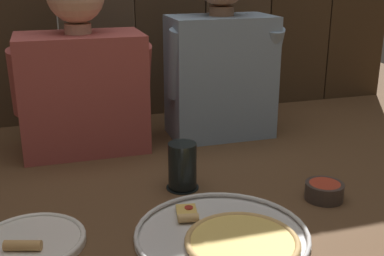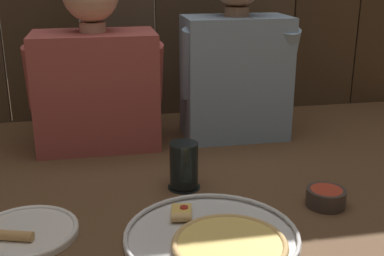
{
  "view_description": "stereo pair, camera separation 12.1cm",
  "coord_description": "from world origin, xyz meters",
  "px_view_note": "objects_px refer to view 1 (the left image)",
  "views": [
    {
      "loc": [
        -0.34,
        -1.0,
        0.57
      ],
      "look_at": [
        -0.0,
        0.1,
        0.18
      ],
      "focal_mm": 46.0,
      "sensor_mm": 36.0,
      "label": 1
    },
    {
      "loc": [
        -0.22,
        -1.03,
        0.57
      ],
      "look_at": [
        -0.0,
        0.1,
        0.18
      ],
      "focal_mm": 46.0,
      "sensor_mm": 36.0,
      "label": 2
    }
  ],
  "objects_px": {
    "diner_left": "(81,72)",
    "dipping_bowl": "(324,190)",
    "drinking_glass": "(182,166)",
    "diner_right": "(221,52)",
    "dinner_plate": "(31,241)",
    "pizza_tray": "(228,236)"
  },
  "relations": [
    {
      "from": "pizza_tray",
      "to": "drinking_glass",
      "type": "relative_size",
      "value": 3.05
    },
    {
      "from": "diner_left",
      "to": "dipping_bowl",
      "type": "bearing_deg",
      "value": -45.44
    },
    {
      "from": "dinner_plate",
      "to": "diner_right",
      "type": "relative_size",
      "value": 0.37
    },
    {
      "from": "drinking_glass",
      "to": "dipping_bowl",
      "type": "distance_m",
      "value": 0.37
    },
    {
      "from": "dinner_plate",
      "to": "diner_right",
      "type": "distance_m",
      "value": 0.88
    },
    {
      "from": "dinner_plate",
      "to": "diner_left",
      "type": "xyz_separation_m",
      "value": [
        0.17,
        0.55,
        0.24
      ]
    },
    {
      "from": "dinner_plate",
      "to": "diner_right",
      "type": "height_order",
      "value": "diner_right"
    },
    {
      "from": "dinner_plate",
      "to": "dipping_bowl",
      "type": "distance_m",
      "value": 0.71
    },
    {
      "from": "pizza_tray",
      "to": "diner_right",
      "type": "xyz_separation_m",
      "value": [
        0.22,
        0.66,
        0.28
      ]
    },
    {
      "from": "pizza_tray",
      "to": "diner_right",
      "type": "bearing_deg",
      "value": 71.54
    },
    {
      "from": "drinking_glass",
      "to": "pizza_tray",
      "type": "bearing_deg",
      "value": -85.38
    },
    {
      "from": "drinking_glass",
      "to": "dipping_bowl",
      "type": "xyz_separation_m",
      "value": [
        0.32,
        -0.17,
        -0.04
      ]
    },
    {
      "from": "drinking_glass",
      "to": "dipping_bowl",
      "type": "relative_size",
      "value": 1.3
    },
    {
      "from": "drinking_glass",
      "to": "diner_right",
      "type": "height_order",
      "value": "diner_right"
    },
    {
      "from": "pizza_tray",
      "to": "diner_left",
      "type": "bearing_deg",
      "value": 109.79
    },
    {
      "from": "drinking_glass",
      "to": "dipping_bowl",
      "type": "height_order",
      "value": "drinking_glass"
    },
    {
      "from": "drinking_glass",
      "to": "diner_right",
      "type": "xyz_separation_m",
      "value": [
        0.24,
        0.38,
        0.23
      ]
    },
    {
      "from": "pizza_tray",
      "to": "dipping_bowl",
      "type": "bearing_deg",
      "value": 20.39
    },
    {
      "from": "dinner_plate",
      "to": "pizza_tray",
      "type": "bearing_deg",
      "value": -14.4
    },
    {
      "from": "pizza_tray",
      "to": "dipping_bowl",
      "type": "distance_m",
      "value": 0.32
    },
    {
      "from": "dinner_plate",
      "to": "drinking_glass",
      "type": "bearing_deg",
      "value": 24.48
    },
    {
      "from": "dinner_plate",
      "to": "diner_left",
      "type": "distance_m",
      "value": 0.63
    }
  ]
}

